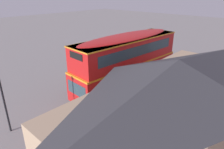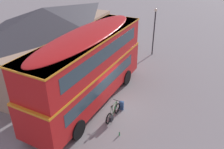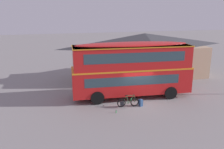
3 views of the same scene
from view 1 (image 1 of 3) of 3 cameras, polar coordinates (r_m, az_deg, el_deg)
ground_plane at (r=18.37m, az=0.38°, el=-3.11°), size 120.00×120.00×0.00m
double_decker_bus at (r=16.69m, az=4.26°, el=3.93°), size 10.28×3.12×4.79m
touring_bicycle at (r=19.47m, az=1.18°, el=-0.39°), size 1.75×0.46×0.99m
backpack_on_ground at (r=18.84m, az=-1.25°, el=-1.43°), size 0.35×0.35×0.58m
water_bottle_green_metal at (r=20.92m, az=1.44°, el=0.51°), size 0.07×0.07×0.23m
pub_building at (r=11.21m, az=16.84°, el=-7.64°), size 13.88×5.96×4.89m
street_lamp at (r=13.00m, az=-28.65°, el=-4.19°), size 0.28×0.28×4.35m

